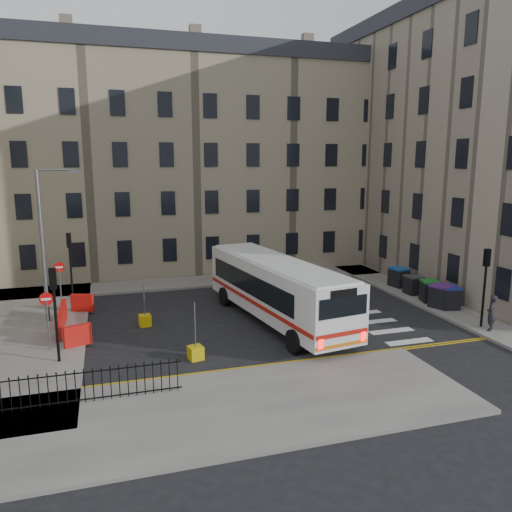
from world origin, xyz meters
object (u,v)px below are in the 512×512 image
wheelie_bin_e (399,277)px  bollard_yellow (145,320)px  wheelie_bin_c (430,291)px  pedestrian (491,313)px  bollard_chevron (196,353)px  bus (276,287)px  wheelie_bin_d (413,285)px  wheelie_bin_b (441,296)px  wheelie_bin_a (448,297)px  streetlamp (42,244)px

wheelie_bin_e → bollard_yellow: size_ratio=2.29×
wheelie_bin_c → bollard_yellow: (-16.98, 0.81, -0.50)m
pedestrian → bollard_chevron: 14.94m
bus → wheelie_bin_d: 10.45m
wheelie_bin_b → wheelie_bin_e: 5.09m
wheelie_bin_a → pedestrian: bearing=-84.9°
streetlamp → wheelie_bin_e: bearing=2.8°
pedestrian → bollard_chevron: pedestrian is taller
bus → wheelie_bin_a: bearing=-14.2°
wheelie_bin_e → wheelie_bin_a: bearing=-103.9°
bus → wheelie_bin_d: (10.12, 2.33, -1.17)m
wheelie_bin_d → bollard_yellow: size_ratio=1.98×
bollard_chevron → wheelie_bin_c: bearing=16.3°
wheelie_bin_e → pedestrian: size_ratio=0.75×
wheelie_bin_c → wheelie_bin_e: size_ratio=1.03×
wheelie_bin_c → pedestrian: pedestrian is taller
wheelie_bin_d → bus: bearing=-168.0°
wheelie_bin_c → wheelie_bin_e: 3.78m
wheelie_bin_c → wheelie_bin_e: wheelie_bin_e is taller
wheelie_bin_b → wheelie_bin_e: size_ratio=1.13×
wheelie_bin_e → wheelie_bin_d: bearing=-108.7°
wheelie_bin_a → wheelie_bin_b: 0.37m
streetlamp → wheelie_bin_d: bearing=-2.4°
bus → wheelie_bin_d: bus is taller
wheelie_bin_a → bollard_chevron: wheelie_bin_a is taller
wheelie_bin_b → wheelie_bin_c: 1.31m
bollard_yellow → wheelie_bin_c: bearing=-2.7°
wheelie_bin_a → wheelie_bin_c: wheelie_bin_a is taller
wheelie_bin_b → wheelie_bin_c: wheelie_bin_b is taller
streetlamp → bollard_chevron: streetlamp is taller
streetlamp → bus: size_ratio=0.65×
wheelie_bin_b → pedestrian: (-0.17, -4.13, 0.24)m
bus → pedestrian: size_ratio=6.79×
streetlamp → bus: (11.83, -3.23, -2.42)m
wheelie_bin_d → bollard_chevron: (-15.24, -6.24, -0.45)m
wheelie_bin_c → streetlamp: bearing=-170.1°
streetlamp → wheelie_bin_c: size_ratio=5.76×
wheelie_bin_c → pedestrian: bearing=-76.4°
wheelie_bin_e → bollard_yellow: bearing=176.8°
bus → wheelie_bin_c: (10.09, 0.54, -1.12)m
bus → wheelie_bin_b: bearing=-13.1°
bollard_yellow → wheelie_bin_d: bearing=3.3°
pedestrian → wheelie_bin_d: bearing=-134.0°
pedestrian → wheelie_bin_c: bearing=-134.5°
wheelie_bin_d → bollard_yellow: (-17.01, -0.98, -0.45)m
wheelie_bin_a → wheelie_bin_c: size_ratio=0.98×
bollard_yellow → bollard_chevron: bearing=-71.3°
streetlamp → bus: bearing=-15.3°
pedestrian → bollard_chevron: size_ratio=3.06×
wheelie_bin_a → wheelie_bin_e: bearing=101.0°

